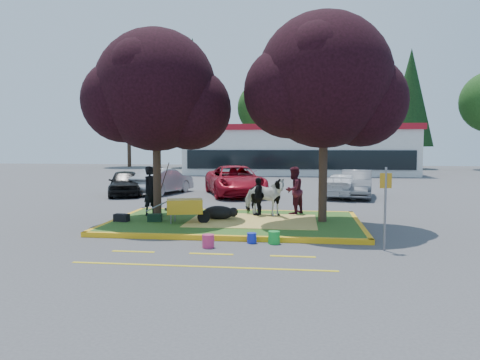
# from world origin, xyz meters

# --- Properties ---
(ground) EXTENTS (90.00, 90.00, 0.00)m
(ground) POSITION_xyz_m (0.00, 0.00, 0.00)
(ground) COLOR #424244
(ground) RESTS_ON ground
(median_island) EXTENTS (8.00, 5.00, 0.15)m
(median_island) POSITION_xyz_m (0.00, 0.00, 0.07)
(median_island) COLOR #255219
(median_island) RESTS_ON ground
(curb_near) EXTENTS (8.30, 0.16, 0.15)m
(curb_near) POSITION_xyz_m (0.00, -2.58, 0.07)
(curb_near) COLOR #F6B014
(curb_near) RESTS_ON ground
(curb_far) EXTENTS (8.30, 0.16, 0.15)m
(curb_far) POSITION_xyz_m (0.00, 2.58, 0.07)
(curb_far) COLOR #F6B014
(curb_far) RESTS_ON ground
(curb_left) EXTENTS (0.16, 5.30, 0.15)m
(curb_left) POSITION_xyz_m (-4.08, 0.00, 0.07)
(curb_left) COLOR #F6B014
(curb_left) RESTS_ON ground
(curb_right) EXTENTS (0.16, 5.30, 0.15)m
(curb_right) POSITION_xyz_m (4.08, 0.00, 0.07)
(curb_right) COLOR #F6B014
(curb_right) RESTS_ON ground
(straw_bedding) EXTENTS (4.20, 3.00, 0.01)m
(straw_bedding) POSITION_xyz_m (0.60, 0.00, 0.15)
(straw_bedding) COLOR #EAD360
(straw_bedding) RESTS_ON median_island
(tree_purple_left) EXTENTS (5.06, 4.20, 6.51)m
(tree_purple_left) POSITION_xyz_m (-2.78, 0.38, 4.36)
(tree_purple_left) COLOR black
(tree_purple_left) RESTS_ON median_island
(tree_purple_right) EXTENTS (5.30, 4.40, 6.82)m
(tree_purple_right) POSITION_xyz_m (2.92, 0.18, 4.56)
(tree_purple_right) COLOR black
(tree_purple_right) RESTS_ON median_island
(fire_lane_stripe_a) EXTENTS (1.10, 0.12, 0.01)m
(fire_lane_stripe_a) POSITION_xyz_m (-2.00, -4.20, 0.00)
(fire_lane_stripe_a) COLOR yellow
(fire_lane_stripe_a) RESTS_ON ground
(fire_lane_stripe_b) EXTENTS (1.10, 0.12, 0.01)m
(fire_lane_stripe_b) POSITION_xyz_m (0.00, -4.20, 0.00)
(fire_lane_stripe_b) COLOR yellow
(fire_lane_stripe_b) RESTS_ON ground
(fire_lane_stripe_c) EXTENTS (1.10, 0.12, 0.01)m
(fire_lane_stripe_c) POSITION_xyz_m (2.00, -4.20, 0.00)
(fire_lane_stripe_c) COLOR yellow
(fire_lane_stripe_c) RESTS_ON ground
(fire_lane_long) EXTENTS (6.00, 0.10, 0.01)m
(fire_lane_long) POSITION_xyz_m (0.00, -5.40, 0.00)
(fire_lane_long) COLOR yellow
(fire_lane_long) RESTS_ON ground
(retail_building) EXTENTS (20.40, 8.40, 4.40)m
(retail_building) POSITION_xyz_m (2.00, 27.98, 2.25)
(retail_building) COLOR silver
(retail_building) RESTS_ON ground
(treeline) EXTENTS (46.58, 7.80, 14.63)m
(treeline) POSITION_xyz_m (1.23, 37.61, 7.73)
(treeline) COLOR black
(treeline) RESTS_ON ground
(cow) EXTENTS (1.78, 1.20, 1.38)m
(cow) POSITION_xyz_m (0.89, 1.14, 0.84)
(cow) COLOR white
(cow) RESTS_ON median_island
(calf) EXTENTS (1.17, 0.84, 0.46)m
(calf) POSITION_xyz_m (-0.59, 0.20, 0.38)
(calf) COLOR black
(calf) RESTS_ON median_island
(handler) EXTENTS (0.65, 0.76, 1.76)m
(handler) POSITION_xyz_m (-3.17, 0.78, 1.03)
(handler) COLOR black
(handler) RESTS_ON median_island
(visitor_a) EXTENTS (1.01, 1.06, 1.73)m
(visitor_a) POSITION_xyz_m (1.93, 1.78, 1.02)
(visitor_a) COLOR #4D1623
(visitor_a) RESTS_ON median_island
(visitor_b) EXTENTS (0.52, 0.86, 1.37)m
(visitor_b) POSITION_xyz_m (0.69, 1.17, 0.83)
(visitor_b) COLOR black
(visitor_b) RESTS_ON median_island
(wheelbarrow) EXTENTS (2.05, 0.94, 0.77)m
(wheelbarrow) POSITION_xyz_m (-1.53, -0.68, 0.68)
(wheelbarrow) COLOR black
(wheelbarrow) RESTS_ON median_island
(gear_bag_dark) EXTENTS (0.52, 0.33, 0.25)m
(gear_bag_dark) POSITION_xyz_m (-3.70, -0.67, 0.27)
(gear_bag_dark) COLOR black
(gear_bag_dark) RESTS_ON median_island
(gear_bag_green) EXTENTS (0.50, 0.35, 0.25)m
(gear_bag_green) POSITION_xyz_m (-2.61, -0.52, 0.27)
(gear_bag_green) COLOR black
(gear_bag_green) RESTS_ON median_island
(sign_post) EXTENTS (0.30, 0.08, 2.13)m
(sign_post) POSITION_xyz_m (4.30, -3.26, 1.29)
(sign_post) COLOR slate
(sign_post) RESTS_ON ground
(bucket_green) EXTENTS (0.36, 0.36, 0.34)m
(bucket_green) POSITION_xyz_m (1.47, -2.80, 0.17)
(bucket_green) COLOR green
(bucket_green) RESTS_ON ground
(bucket_pink) EXTENTS (0.40, 0.40, 0.34)m
(bucket_pink) POSITION_xyz_m (-0.22, -3.49, 0.17)
(bucket_pink) COLOR #CD2D63
(bucket_pink) RESTS_ON ground
(bucket_blue) EXTENTS (0.33, 0.33, 0.28)m
(bucket_blue) POSITION_xyz_m (0.86, -2.80, 0.14)
(bucket_blue) COLOR #1626B7
(bucket_blue) RESTS_ON ground
(car_black) EXTENTS (2.78, 4.24, 1.34)m
(car_black) POSITION_xyz_m (-7.01, 8.19, 0.67)
(car_black) COLOR black
(car_black) RESTS_ON ground
(car_silver) EXTENTS (2.58, 4.46, 1.39)m
(car_silver) POSITION_xyz_m (-5.25, 9.24, 0.69)
(car_silver) COLOR #989BA0
(car_silver) RESTS_ON ground
(car_red) EXTENTS (4.25, 6.16, 1.56)m
(car_red) POSITION_xyz_m (-1.24, 8.92, 0.78)
(car_red) COLOR #A00D1E
(car_red) RESTS_ON ground
(car_white) EXTENTS (2.70, 4.42, 1.20)m
(car_white) POSITION_xyz_m (4.38, 8.78, 0.60)
(car_white) COLOR white
(car_white) RESTS_ON ground
(car_grey) EXTENTS (2.06, 4.37, 1.39)m
(car_grey) POSITION_xyz_m (5.00, 8.75, 0.69)
(car_grey) COLOR slate
(car_grey) RESTS_ON ground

